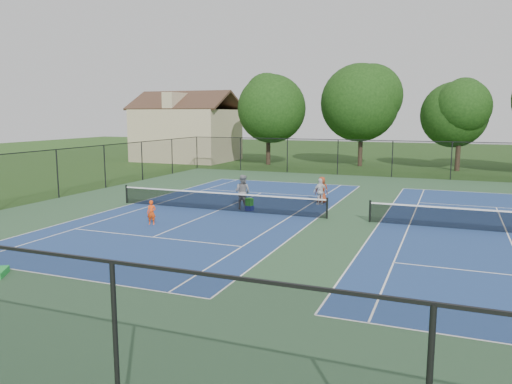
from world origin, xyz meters
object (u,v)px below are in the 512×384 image
at_px(child_player, 151,213).
at_px(instructor, 243,192).
at_px(bystander_a, 320,192).
at_px(tree_back_a, 268,105).
at_px(clapboard_house, 187,133).
at_px(ball_hopper, 249,202).
at_px(tree_back_b, 362,99).
at_px(bystander_c, 322,190).
at_px(ball_crate, 249,208).
at_px(tree_back_c, 461,110).

bearing_deg(child_player, instructor, 49.75).
bearing_deg(bystander_a, tree_back_a, -107.06).
xyz_separation_m(clapboard_house, child_player, (14.59, -29.32, -2.51)).
height_order(bystander_a, ball_hopper, bystander_a).
bearing_deg(instructor, clapboard_house, -46.96).
distance_m(tree_back_b, bystander_c, 22.58).
relative_size(tree_back_b, ball_crate, 27.24).
distance_m(clapboard_house, child_player, 32.84).
xyz_separation_m(child_player, ball_hopper, (2.97, 4.88, -0.10)).
distance_m(ball_crate, ball_hopper, 0.34).
relative_size(bystander_a, ball_crate, 4.15).
distance_m(tree_back_a, child_player, 29.20).
bearing_deg(child_player, clapboard_house, 101.94).
relative_size(clapboard_house, bystander_a, 7.07).
distance_m(instructor, bystander_a, 4.61).
height_order(tree_back_c, child_player, tree_back_c).
bearing_deg(instructor, child_player, 72.13).
bearing_deg(tree_back_b, ball_hopper, -93.24).
xyz_separation_m(clapboard_house, ball_hopper, (17.56, -24.44, -2.62)).
bearing_deg(bystander_a, tree_back_c, -153.71).
bearing_deg(child_player, tree_back_c, 50.90).
height_order(tree_back_c, ball_hopper, tree_back_c).
height_order(tree_back_b, clapboard_house, tree_back_b).
xyz_separation_m(tree_back_b, clapboard_house, (-19.00, -1.00, -3.50)).
xyz_separation_m(tree_back_c, instructor, (-10.94, -24.20, -4.53)).
height_order(child_player, instructor, instructor).
relative_size(tree_back_b, bystander_a, 6.56).
bearing_deg(bystander_a, ball_crate, 0.17).
xyz_separation_m(tree_back_a, tree_back_b, (9.00, 2.00, 0.56)).
bearing_deg(tree_back_a, child_player, -80.79).
distance_m(tree_back_c, ball_hopper, 27.04).
xyz_separation_m(tree_back_a, ball_hopper, (7.56, -23.44, -5.56)).
relative_size(instructor, bystander_c, 1.22).
height_order(ball_crate, ball_hopper, ball_hopper).
height_order(child_player, ball_crate, child_player).
bearing_deg(ball_hopper, instructor, 154.56).
bearing_deg(child_player, bystander_c, 40.37).
bearing_deg(tree_back_c, ball_crate, -113.13).
distance_m(tree_back_c, bystander_c, 22.53).
relative_size(tree_back_b, tree_back_c, 1.19).
bearing_deg(bystander_c, ball_crate, 22.79).
bearing_deg(child_player, bystander_a, 38.19).
bearing_deg(tree_back_c, instructor, -114.33).
bearing_deg(tree_back_b, bystander_c, -85.77).
xyz_separation_m(child_player, bystander_a, (6.08, 7.98, 0.19)).
bearing_deg(child_player, tree_back_b, 67.21).
bearing_deg(tree_back_a, bystander_c, -61.77).
distance_m(child_player, bystander_c, 10.46).
relative_size(tree_back_b, clapboard_house, 0.93).
bearing_deg(tree_back_c, tree_back_b, 173.66).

